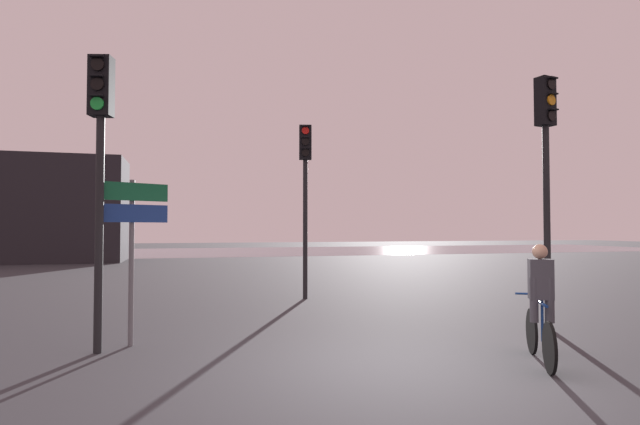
{
  "coord_description": "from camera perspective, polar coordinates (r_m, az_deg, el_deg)",
  "views": [
    {
      "loc": [
        -2.45,
        -6.0,
        1.83
      ],
      "look_at": [
        0.5,
        5.0,
        2.2
      ],
      "focal_mm": 28.0,
      "sensor_mm": 36.0,
      "label": 1
    }
  ],
  "objects": [
    {
      "name": "cyclist",
      "position": [
        7.47,
        23.89,
        -9.48
      ],
      "size": [
        0.83,
        1.55,
        1.62
      ],
      "rotation": [
        0.0,
        0.0,
        -0.47
      ],
      "color": "black",
      "rests_on": "ground"
    },
    {
      "name": "ground_plane",
      "position": [
        6.74,
        7.25,
        -17.61
      ],
      "size": [
        120.0,
        120.0,
        0.0
      ],
      "primitive_type": "plane",
      "color": "#333338"
    },
    {
      "name": "direction_sign_post",
      "position": [
        8.35,
        -20.65,
        -1.99
      ],
      "size": [
        1.01,
        0.48,
        2.6
      ],
      "rotation": [
        0.0,
        0.0,
        3.57
      ],
      "color": "slate",
      "rests_on": "ground"
    },
    {
      "name": "water_strip",
      "position": [
        40.29,
        -11.53,
        -4.42
      ],
      "size": [
        80.0,
        16.0,
        0.01
      ],
      "primitive_type": "cube",
      "color": "slate",
      "rests_on": "ground"
    },
    {
      "name": "traffic_light_near_left",
      "position": [
        8.16,
        -23.82,
        6.99
      ],
      "size": [
        0.37,
        0.39,
        4.41
      ],
      "rotation": [
        0.0,
        0.0,
        2.9
      ],
      "color": "black",
      "rests_on": "ground"
    },
    {
      "name": "traffic_light_center",
      "position": [
        13.13,
        -1.69,
        3.94
      ],
      "size": [
        0.36,
        0.38,
        4.55
      ],
      "rotation": [
        0.0,
        0.0,
        2.94
      ],
      "color": "black",
      "rests_on": "ground"
    },
    {
      "name": "traffic_light_near_right",
      "position": [
        10.14,
        24.43,
        6.12
      ],
      "size": [
        0.36,
        0.38,
        4.63
      ],
      "rotation": [
        0.0,
        0.0,
        3.35
      ],
      "color": "black",
      "rests_on": "ground"
    }
  ]
}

